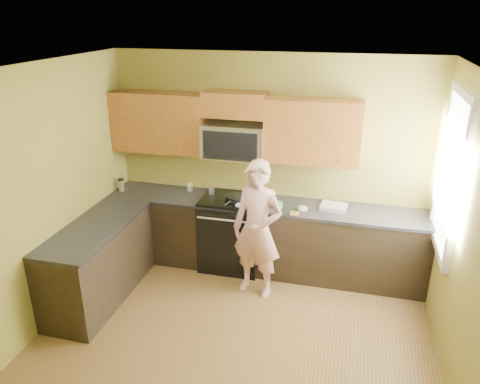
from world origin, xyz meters
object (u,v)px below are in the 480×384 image
(travel_mug, at_px, (122,191))
(microwave, at_px, (234,157))
(stove, at_px, (232,232))
(woman, at_px, (257,230))
(butter_tub, at_px, (277,208))
(frying_pan, at_px, (235,200))

(travel_mug, bearing_deg, microwave, 6.33)
(stove, relative_size, microwave, 1.25)
(woman, xyz_separation_m, butter_tub, (0.15, 0.44, 0.10))
(stove, xyz_separation_m, frying_pan, (0.05, -0.04, 0.47))
(frying_pan, bearing_deg, woman, -39.98)
(frying_pan, bearing_deg, butter_tub, 6.69)
(stove, xyz_separation_m, butter_tub, (0.59, -0.08, 0.45))
(woman, bearing_deg, travel_mug, 179.65)
(microwave, bearing_deg, woman, -55.71)
(microwave, bearing_deg, butter_tub, -19.10)
(stove, bearing_deg, microwave, 90.00)
(stove, xyz_separation_m, travel_mug, (-1.50, -0.04, 0.44))
(woman, height_order, travel_mug, woman)
(butter_tub, distance_m, travel_mug, 2.09)
(woman, distance_m, frying_pan, 0.64)
(stove, bearing_deg, butter_tub, -7.72)
(microwave, xyz_separation_m, frying_pan, (0.05, -0.16, -0.50))
(stove, relative_size, butter_tub, 7.86)
(microwave, distance_m, butter_tub, 0.82)
(microwave, height_order, butter_tub, microwave)
(travel_mug, bearing_deg, stove, 1.58)
(stove, height_order, frying_pan, frying_pan)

